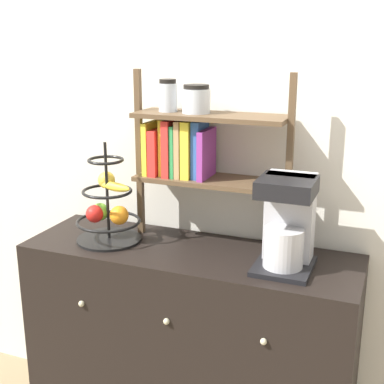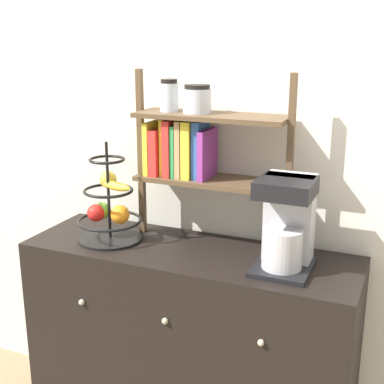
{
  "view_description": "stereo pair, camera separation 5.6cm",
  "coord_description": "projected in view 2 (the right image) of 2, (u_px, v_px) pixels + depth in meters",
  "views": [
    {
      "loc": [
        0.73,
        -1.58,
        1.69
      ],
      "look_at": [
        0.01,
        0.21,
        1.13
      ],
      "focal_mm": 50.0,
      "sensor_mm": 36.0,
      "label": 1
    },
    {
      "loc": [
        0.78,
        -1.56,
        1.69
      ],
      "look_at": [
        0.01,
        0.21,
        1.13
      ],
      "focal_mm": 50.0,
      "sensor_mm": 36.0,
      "label": 2
    }
  ],
  "objects": [
    {
      "name": "shelf_hutch",
      "position": [
        192.0,
        143.0,
        2.09
      ],
      "size": [
        0.64,
        0.2,
        0.68
      ],
      "color": "brown",
      "rests_on": "sideboard"
    },
    {
      "name": "wall_back",
      "position": [
        214.0,
        136.0,
        2.2
      ],
      "size": [
        7.0,
        0.05,
        2.6
      ],
      "primitive_type": "cube",
      "color": "silver",
      "rests_on": "ground_plane"
    },
    {
      "name": "fruit_stand",
      "position": [
        109.0,
        209.0,
        2.16
      ],
      "size": [
        0.26,
        0.26,
        0.41
      ],
      "color": "black",
      "rests_on": "sideboard"
    },
    {
      "name": "sideboard",
      "position": [
        189.0,
        350.0,
        2.21
      ],
      "size": [
        1.32,
        0.44,
        0.89
      ],
      "color": "black",
      "rests_on": "ground_plane"
    },
    {
      "name": "coffee_maker",
      "position": [
        286.0,
        223.0,
        1.89
      ],
      "size": [
        0.2,
        0.24,
        0.34
      ],
      "color": "black",
      "rests_on": "sideboard"
    }
  ]
}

